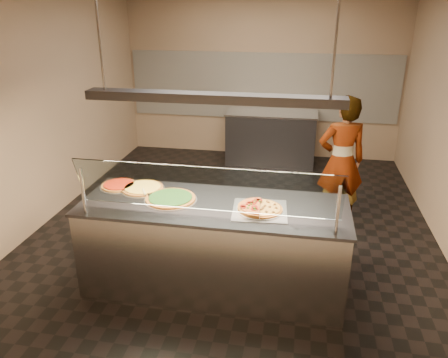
% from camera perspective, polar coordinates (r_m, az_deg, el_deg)
% --- Properties ---
extents(ground, '(5.00, 6.00, 0.02)m').
position_cam_1_polar(ground, '(5.80, 1.53, -6.04)').
color(ground, black).
rests_on(ground, ground).
extents(wall_back, '(5.00, 0.02, 3.00)m').
position_cam_1_polar(wall_back, '(8.20, 5.00, 13.39)').
color(wall_back, '#A08367').
rests_on(wall_back, ground).
extents(wall_front, '(5.00, 0.02, 3.00)m').
position_cam_1_polar(wall_front, '(2.51, -8.96, -7.32)').
color(wall_front, '#A08367').
rests_on(wall_front, ground).
extents(wall_left, '(0.02, 6.00, 3.00)m').
position_cam_1_polar(wall_left, '(6.15, -22.38, 8.96)').
color(wall_left, '#A08367').
rests_on(wall_left, ground).
extents(tile_band, '(4.90, 0.02, 1.20)m').
position_cam_1_polar(tile_band, '(8.20, 4.93, 11.98)').
color(tile_band, silver).
rests_on(tile_band, wall_back).
extents(serving_counter, '(2.57, 0.94, 0.93)m').
position_cam_1_polar(serving_counter, '(4.41, -1.31, -8.73)').
color(serving_counter, '#B7B7BC').
rests_on(serving_counter, ground).
extents(sneeze_guard, '(2.33, 0.18, 0.54)m').
position_cam_1_polar(sneeze_guard, '(3.76, -2.46, -1.38)').
color(sneeze_guard, '#B7B7BC').
rests_on(sneeze_guard, serving_counter).
extents(perforated_tray, '(0.54, 0.54, 0.01)m').
position_cam_1_polar(perforated_tray, '(4.07, 4.69, -4.04)').
color(perforated_tray, silver).
rests_on(perforated_tray, serving_counter).
extents(half_pizza_pepperoni, '(0.24, 0.43, 0.05)m').
position_cam_1_polar(half_pizza_pepperoni, '(4.06, 3.32, -3.58)').
color(half_pizza_pepperoni, brown).
rests_on(half_pizza_pepperoni, perforated_tray).
extents(half_pizza_sausage, '(0.24, 0.43, 0.04)m').
position_cam_1_polar(half_pizza_sausage, '(4.05, 6.12, -3.87)').
color(half_pizza_sausage, brown).
rests_on(half_pizza_sausage, perforated_tray).
extents(pizza_spinach, '(0.52, 0.52, 0.03)m').
position_cam_1_polar(pizza_spinach, '(4.30, -6.98, -2.51)').
color(pizza_spinach, silver).
rests_on(pizza_spinach, serving_counter).
extents(pizza_cheese, '(0.45, 0.45, 0.03)m').
position_cam_1_polar(pizza_cheese, '(4.59, -10.56, -1.14)').
color(pizza_cheese, silver).
rests_on(pizza_cheese, serving_counter).
extents(pizza_tomato, '(0.39, 0.39, 0.03)m').
position_cam_1_polar(pizza_tomato, '(4.71, -13.54, -0.75)').
color(pizza_tomato, silver).
rests_on(pizza_tomato, serving_counter).
extents(pizza_spatula, '(0.26, 0.20, 0.02)m').
position_cam_1_polar(pizza_spatula, '(4.42, -9.82, -1.80)').
color(pizza_spatula, '#B7B7BC').
rests_on(pizza_spatula, pizza_spinach).
extents(prep_table, '(1.60, 0.74, 0.93)m').
position_cam_1_polar(prep_table, '(7.96, 6.15, 5.44)').
color(prep_table, '#3C3C42').
rests_on(prep_table, ground).
extents(worker, '(0.70, 0.55, 1.69)m').
position_cam_1_polar(worker, '(5.75, 15.06, 2.25)').
color(worker, '#38353D').
rests_on(worker, ground).
extents(heat_lamp_housing, '(2.30, 0.18, 0.08)m').
position_cam_1_polar(heat_lamp_housing, '(3.86, -1.50, 10.54)').
color(heat_lamp_housing, '#3C3C42').
rests_on(heat_lamp_housing, ceiling).
extents(lamp_rod_left, '(0.02, 0.02, 1.01)m').
position_cam_1_polar(lamp_rod_left, '(4.12, -16.07, 18.11)').
color(lamp_rod_left, '#B7B7BC').
rests_on(lamp_rod_left, ceiling).
extents(lamp_rod_right, '(0.02, 0.02, 1.01)m').
position_cam_1_polar(lamp_rod_right, '(3.72, 14.46, 17.93)').
color(lamp_rod_right, '#B7B7BC').
rests_on(lamp_rod_right, ceiling).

